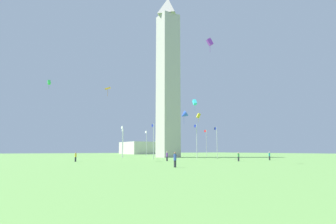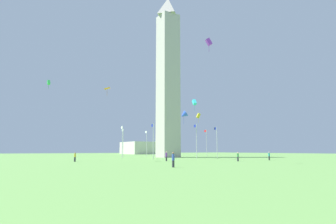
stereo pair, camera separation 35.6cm
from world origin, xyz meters
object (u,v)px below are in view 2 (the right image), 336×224
at_px(person_purple_shirt, 166,156).
at_px(kite_orange_diamond, 107,89).
at_px(kite_green_box, 49,82).
at_px(distant_building, 142,148).
at_px(flagpole_se, 153,139).
at_px(kite_cyan_box, 194,102).
at_px(flagpole_s, 196,140).
at_px(flagpole_nw, 178,142).
at_px(kite_yellow_box, 198,116).
at_px(person_blue_shirt, 173,160).
at_px(person_green_shirt, 238,157).
at_px(person_yellow_shirt, 75,157).
at_px(kite_purple_box, 209,42).
at_px(flagpole_w, 206,142).
at_px(kite_blue_delta, 184,115).
at_px(flagpole_ne, 123,141).
at_px(obelisk_monument, 168,75).
at_px(flagpole_sw, 217,141).
at_px(flagpole_n, 147,142).
at_px(flagpole_e, 122,140).
at_px(person_teal_shirt, 269,156).

relative_size(person_purple_shirt, kite_orange_diamond, 1.10).
distance_m(kite_orange_diamond, kite_green_box, 12.13).
xyz_separation_m(person_purple_shirt, distant_building, (90.56, -37.75, 2.21)).
distance_m(kite_green_box, distant_building, 97.87).
relative_size(flagpole_se, kite_cyan_box, 3.04).
height_order(flagpole_s, flagpole_nw, same).
bearing_deg(kite_yellow_box, flagpole_se, 88.43).
distance_m(flagpole_se, kite_cyan_box, 12.97).
height_order(person_blue_shirt, kite_green_box, kite_green_box).
bearing_deg(person_green_shirt, distant_building, -10.40).
height_order(person_yellow_shirt, kite_orange_diamond, kite_orange_diamond).
relative_size(kite_orange_diamond, kite_purple_box, 0.72).
height_order(flagpole_w, kite_cyan_box, kite_cyan_box).
xyz_separation_m(person_green_shirt, distant_building, (97.97, -27.09, 2.28)).
xyz_separation_m(person_purple_shirt, kite_blue_delta, (10.99, -11.14, 9.52)).
xyz_separation_m(flagpole_w, person_purple_shirt, (-23.54, 27.63, -3.65)).
bearing_deg(kite_green_box, person_yellow_shirt, -147.16).
bearing_deg(kite_cyan_box, kite_green_box, 80.81).
relative_size(flagpole_ne, kite_blue_delta, 2.51).
bearing_deg(person_blue_shirt, flagpole_se, -12.81).
distance_m(obelisk_monument, flagpole_sw, 23.33).
distance_m(flagpole_nw, person_purple_shirt, 40.87).
bearing_deg(kite_purple_box, kite_blue_delta, -24.80).
xyz_separation_m(kite_yellow_box, distant_building, (76.97, -20.32, -7.77)).
bearing_deg(flagpole_nw, flagpole_sw, 180.00).
height_order(flagpole_n, person_purple_shirt, flagpole_n).
bearing_deg(person_yellow_shirt, flagpole_n, -7.42).
bearing_deg(kite_orange_diamond, kite_blue_delta, -71.96).
bearing_deg(flagpole_ne, flagpole_s, -157.50).
xyz_separation_m(flagpole_ne, kite_yellow_box, (-19.53, -12.96, 6.33)).
height_order(flagpole_e, distant_building, flagpole_e).
xyz_separation_m(flagpole_se, flagpole_w, (9.59, -23.15, 0.00)).
height_order(person_blue_shirt, distant_building, distant_building).
height_order(flagpole_n, kite_orange_diamond, kite_orange_diamond).
height_order(flagpole_ne, flagpole_w, same).
relative_size(person_teal_shirt, kite_cyan_box, 0.62).
relative_size(person_blue_shirt, distant_building, 0.09).
relative_size(flagpole_se, person_green_shirt, 5.09).
relative_size(flagpole_se, person_teal_shirt, 4.90).
relative_size(flagpole_sw, kite_yellow_box, 3.35).
bearing_deg(flagpole_n, flagpole_s, 180.00).
bearing_deg(flagpole_se, person_purple_shirt, 162.21).
height_order(obelisk_monument, kite_green_box, obelisk_monument).
relative_size(flagpole_e, flagpole_s, 1.00).
relative_size(flagpole_n, person_yellow_shirt, 5.12).
bearing_deg(kite_orange_diamond, person_teal_shirt, -109.42).
bearing_deg(flagpole_w, person_blue_shirt, 138.10).
height_order(flagpole_w, kite_green_box, kite_green_box).
distance_m(obelisk_monument, flagpole_n, 23.38).
distance_m(flagpole_se, kite_yellow_box, 14.43).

